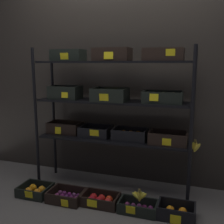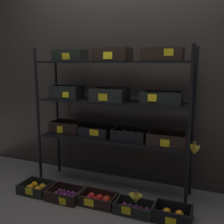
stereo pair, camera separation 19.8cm
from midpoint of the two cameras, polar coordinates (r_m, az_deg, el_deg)
The scene contains 9 objects.
ground_plane at distance 3.00m, azimuth -1.96°, elevation -16.15°, with size 10.00×10.00×0.00m, color #605B56.
storefront_wall at distance 3.05m, azimuth 0.38°, elevation 10.38°, with size 3.99×0.12×2.68m, color #2D2823.
display_rack at distance 2.71m, azimuth -1.85°, elevation 2.19°, with size 1.71×0.40×1.50m.
crate_ground_orange at distance 3.00m, azimuth -18.12°, elevation -15.85°, with size 0.32×0.27×0.10m.
crate_ground_plum at distance 2.81m, azimuth -11.90°, elevation -17.49°, with size 0.34×0.26×0.11m.
crate_ground_apple_red at distance 2.70m, azimuth -4.75°, elevation -18.43°, with size 0.35×0.23×0.10m.
crate_ground_right_plum at distance 2.58m, azimuth 3.33°, elevation -19.98°, with size 0.35×0.21×0.10m.
crate_ground_rightmost_orange at distance 2.54m, azimuth 11.38°, elevation -20.48°, with size 0.33×0.23×0.12m.
banana_bunch_loose at distance 2.52m, azimuth 3.60°, elevation -17.69°, with size 0.15×0.05×0.12m.
Camera 1 is at (0.83, -2.56, 1.34)m, focal length 42.41 mm.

